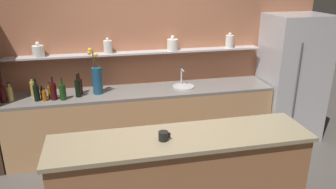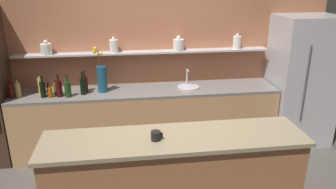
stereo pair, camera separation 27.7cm
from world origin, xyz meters
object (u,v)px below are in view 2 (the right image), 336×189
coffee_mug (156,136)px  bottle_sauce_8 (18,89)px  bottle_wine_7 (85,84)px  bottle_wine_10 (43,89)px  bottle_spirit_5 (18,90)px  bottle_wine_3 (68,89)px  bottle_sauce_9 (50,92)px  bottle_sauce_1 (49,90)px  bottle_wine_4 (59,88)px  bottle_wine_6 (83,86)px  bottle_spirit_11 (40,85)px  flower_vase (102,77)px  bottle_oil_0 (56,89)px  bottle_wine_2 (11,90)px  refrigerator (302,81)px  sink_fixture (188,86)px

coffee_mug → bottle_sauce_8: bearing=134.1°
bottle_wine_7 → bottle_wine_10: (-0.53, -0.15, -0.00)m
bottle_spirit_5 → bottle_wine_3: bearing=-7.4°
bottle_sauce_9 → bottle_sauce_1: bearing=111.6°
bottle_wine_4 → bottle_spirit_5: size_ratio=1.25×
bottle_wine_6 → bottle_spirit_11: 0.60m
bottle_spirit_11 → coffee_mug: 2.25m
bottle_sauce_8 → coffee_mug: coffee_mug is taller
bottle_wine_7 → bottle_sauce_8: (-0.89, 0.00, -0.04)m
flower_vase → bottle_sauce_8: flower_vase is taller
bottle_oil_0 → bottle_wine_3: 0.19m
bottle_wine_4 → bottle_wine_2: bearing=176.6°
refrigerator → bottle_wine_10: bearing=-178.9°
bottle_wine_7 → bottle_sauce_8: bearing=179.8°
bottle_spirit_5 → bottle_sauce_9: 0.43m
bottle_wine_3 → coffee_mug: 1.85m
flower_vase → bottle_spirit_5: bearing=-177.0°
bottle_spirit_5 → bottle_sauce_9: bottle_spirit_5 is taller
refrigerator → bottle_wine_7: refrigerator is taller
bottle_spirit_5 → bottle_wine_7: (0.86, 0.10, 0.01)m
bottle_sauce_8 → bottle_wine_10: (0.36, -0.16, 0.03)m
bottle_wine_2 → coffee_mug: bearing=-42.9°
bottle_wine_3 → bottle_sauce_9: bottle_wine_3 is taller
bottle_sauce_1 → bottle_spirit_5: bottle_spirit_5 is taller
sink_fixture → coffee_mug: sink_fixture is taller
bottle_spirit_5 → bottle_wine_6: bottle_wine_6 is taller
bottle_wine_6 → coffee_mug: size_ratio=2.87×
bottle_oil_0 → coffee_mug: bottle_oil_0 is taller
bottle_wine_3 → bottle_wine_4: 0.12m
bottle_oil_0 → bottle_wine_4: 0.09m
bottle_wine_10 → bottle_wine_7: bearing=16.1°
bottle_sauce_8 → refrigerator: bearing=-1.3°
bottle_wine_2 → bottle_wine_10: bottle_wine_2 is taller
bottle_spirit_5 → bottle_wine_10: 0.33m
refrigerator → bottle_sauce_1: size_ratio=10.78×
refrigerator → bottle_wine_7: size_ratio=6.35×
refrigerator → bottle_spirit_5: 4.00m
bottle_wine_3 → bottle_wine_10: size_ratio=0.99×
refrigerator → coffee_mug: refrigerator is taller
bottle_wine_10 → bottle_wine_6: bearing=4.2°
flower_vase → bottle_wine_7: flower_vase is taller
bottle_sauce_8 → bottle_sauce_9: size_ratio=1.01×
refrigerator → bottle_sauce_1: refrigerator is taller
refrigerator → bottle_sauce_9: bearing=-178.5°
bottle_spirit_5 → bottle_wine_6: (0.84, -0.01, 0.02)m
coffee_mug → sink_fixture: bearing=69.3°
bottle_wine_2 → bottle_spirit_5: 0.09m
flower_vase → bottle_spirit_5: size_ratio=2.54×
bottle_wine_2 → bottle_spirit_11: (0.34, 0.15, -0.00)m
bottle_sauce_9 → sink_fixture: bearing=4.3°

